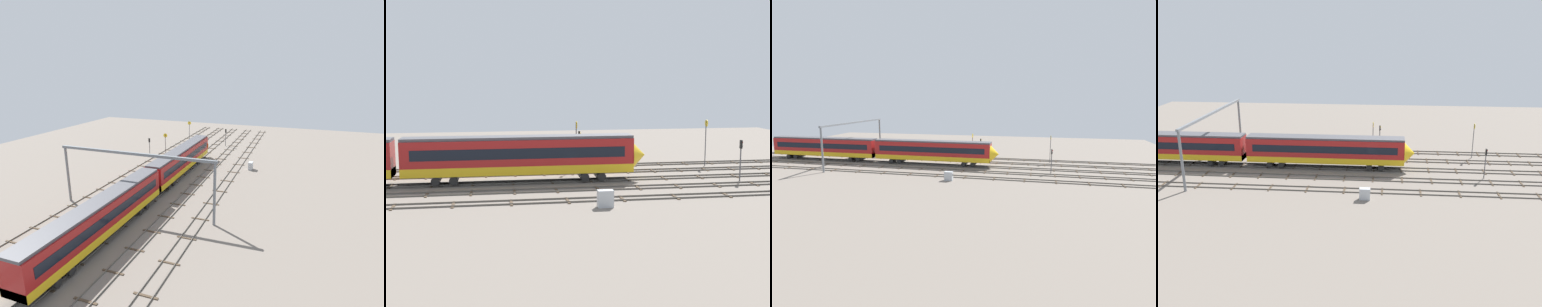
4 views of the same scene
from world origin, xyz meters
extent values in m
plane|color=slate|center=(0.00, 0.00, 0.00)|extent=(107.03, 107.03, 0.00)
cube|color=#59544C|center=(0.00, -9.83, 0.08)|extent=(91.03, 0.07, 0.16)
cube|color=#59544C|center=(0.00, -8.39, 0.08)|extent=(91.03, 0.07, 0.16)
cube|color=#473828|center=(-12.64, -9.11, 0.04)|extent=(0.24, 2.40, 0.08)
cube|color=#473828|center=(-7.59, -9.11, 0.04)|extent=(0.24, 2.40, 0.08)
cube|color=#473828|center=(-2.53, -9.11, 0.04)|extent=(0.24, 2.40, 0.08)
cube|color=#473828|center=(2.53, -9.11, 0.04)|extent=(0.24, 2.40, 0.08)
cube|color=#473828|center=(7.59, -9.11, 0.04)|extent=(0.24, 2.40, 0.08)
cube|color=#473828|center=(12.64, -9.11, 0.04)|extent=(0.24, 2.40, 0.08)
cube|color=#473828|center=(17.70, -9.11, 0.04)|extent=(0.24, 2.40, 0.08)
cube|color=#59544C|center=(0.00, -5.27, 0.08)|extent=(91.03, 0.07, 0.16)
cube|color=#59544C|center=(0.00, -3.84, 0.08)|extent=(91.03, 0.07, 0.16)
cube|color=#473828|center=(-10.34, -4.56, 0.04)|extent=(0.24, 2.40, 0.08)
cube|color=#473828|center=(-6.21, -4.56, 0.04)|extent=(0.24, 2.40, 0.08)
cube|color=#473828|center=(-2.07, -4.56, 0.04)|extent=(0.24, 2.40, 0.08)
cube|color=#473828|center=(2.07, -4.56, 0.04)|extent=(0.24, 2.40, 0.08)
cube|color=#473828|center=(6.21, -4.56, 0.04)|extent=(0.24, 2.40, 0.08)
cube|color=#473828|center=(10.34, -4.56, 0.04)|extent=(0.24, 2.40, 0.08)
cube|color=#473828|center=(14.48, -4.56, 0.04)|extent=(0.24, 2.40, 0.08)
cube|color=#473828|center=(18.62, -4.56, 0.04)|extent=(0.24, 2.40, 0.08)
cube|color=#473828|center=(22.76, -4.56, 0.04)|extent=(0.24, 2.40, 0.08)
cube|color=#59544C|center=(0.00, -0.72, 0.08)|extent=(91.03, 0.07, 0.16)
cube|color=#59544C|center=(0.00, 0.72, 0.08)|extent=(91.03, 0.07, 0.16)
cube|color=#473828|center=(-14.48, 0.00, 0.04)|extent=(0.24, 2.40, 0.08)
cube|color=#473828|center=(-10.34, 0.00, 0.04)|extent=(0.24, 2.40, 0.08)
cube|color=#473828|center=(-6.21, 0.00, 0.04)|extent=(0.24, 2.40, 0.08)
cube|color=#473828|center=(-2.07, 0.00, 0.04)|extent=(0.24, 2.40, 0.08)
cube|color=#473828|center=(2.07, 0.00, 0.04)|extent=(0.24, 2.40, 0.08)
cube|color=#473828|center=(6.21, 0.00, 0.04)|extent=(0.24, 2.40, 0.08)
cube|color=#473828|center=(10.34, 0.00, 0.04)|extent=(0.24, 2.40, 0.08)
cube|color=#473828|center=(14.48, 0.00, 0.04)|extent=(0.24, 2.40, 0.08)
cube|color=#473828|center=(18.62, 0.00, 0.04)|extent=(0.24, 2.40, 0.08)
cube|color=#473828|center=(22.76, 0.00, 0.04)|extent=(0.24, 2.40, 0.08)
cube|color=#473828|center=(26.90, 0.00, 0.04)|extent=(0.24, 2.40, 0.08)
cube|color=#59544C|center=(0.00, 3.84, 0.08)|extent=(91.03, 0.07, 0.16)
cube|color=#59544C|center=(0.00, 5.27, 0.08)|extent=(91.03, 0.07, 0.16)
cube|color=#473828|center=(-14.63, 4.56, 0.04)|extent=(0.24, 2.40, 0.08)
cube|color=#473828|center=(-11.38, 4.56, 0.04)|extent=(0.24, 2.40, 0.08)
cube|color=#473828|center=(-8.13, 4.56, 0.04)|extent=(0.24, 2.40, 0.08)
cube|color=#473828|center=(-4.88, 4.56, 0.04)|extent=(0.24, 2.40, 0.08)
cube|color=#473828|center=(-1.63, 4.56, 0.04)|extent=(0.24, 2.40, 0.08)
cube|color=#473828|center=(1.63, 4.56, 0.04)|extent=(0.24, 2.40, 0.08)
cube|color=#473828|center=(4.88, 4.56, 0.04)|extent=(0.24, 2.40, 0.08)
cube|color=#473828|center=(8.13, 4.56, 0.04)|extent=(0.24, 2.40, 0.08)
cube|color=#473828|center=(11.38, 4.56, 0.04)|extent=(0.24, 2.40, 0.08)
cube|color=#473828|center=(14.63, 4.56, 0.04)|extent=(0.24, 2.40, 0.08)
cube|color=#473828|center=(17.88, 4.56, 0.04)|extent=(0.24, 2.40, 0.08)
cube|color=#473828|center=(21.13, 4.56, 0.04)|extent=(0.24, 2.40, 0.08)
cube|color=#473828|center=(24.38, 4.56, 0.04)|extent=(0.24, 2.40, 0.08)
cube|color=#473828|center=(27.63, 4.56, 0.04)|extent=(0.24, 2.40, 0.08)
cube|color=#59544C|center=(0.00, 8.39, 0.08)|extent=(91.03, 0.07, 0.16)
cube|color=#59544C|center=(0.00, 9.83, 0.08)|extent=(91.03, 0.07, 0.16)
cube|color=#473828|center=(-13.49, 9.11, 0.04)|extent=(0.24, 2.40, 0.08)
cube|color=#473828|center=(-10.11, 9.11, 0.04)|extent=(0.24, 2.40, 0.08)
cube|color=#473828|center=(-6.74, 9.11, 0.04)|extent=(0.24, 2.40, 0.08)
cube|color=#473828|center=(-3.37, 9.11, 0.04)|extent=(0.24, 2.40, 0.08)
cube|color=#473828|center=(0.00, 9.11, 0.04)|extent=(0.24, 2.40, 0.08)
cube|color=#473828|center=(3.37, 9.11, 0.04)|extent=(0.24, 2.40, 0.08)
cube|color=#473828|center=(6.74, 9.11, 0.04)|extent=(0.24, 2.40, 0.08)
cube|color=#473828|center=(10.11, 9.11, 0.04)|extent=(0.24, 2.40, 0.08)
cube|color=#473828|center=(13.49, 9.11, 0.04)|extent=(0.24, 2.40, 0.08)
cube|color=#473828|center=(16.86, 9.11, 0.04)|extent=(0.24, 2.40, 0.08)
cube|color=#473828|center=(20.23, 9.11, 0.04)|extent=(0.24, 2.40, 0.08)
cube|color=#473828|center=(23.60, 9.11, 0.04)|extent=(0.24, 2.40, 0.08)
cube|color=#473828|center=(26.97, 9.11, 0.04)|extent=(0.24, 2.40, 0.08)
cube|color=#473828|center=(30.34, 9.11, 0.04)|extent=(0.24, 2.40, 0.08)
cube|color=maroon|center=(-1.30, 0.00, 2.86)|extent=(24.00, 2.90, 3.60)
cube|color=gold|center=(-1.30, 0.00, 1.51)|extent=(24.00, 2.94, 0.90)
cube|color=#4C4C51|center=(-1.30, 0.00, 4.81)|extent=(24.00, 2.50, 0.30)
cube|color=black|center=(-1.30, -1.46, 3.29)|extent=(22.00, 0.04, 1.10)
cube|color=black|center=(-1.30, 1.46, 3.29)|extent=(22.00, 0.04, 1.10)
cylinder|color=black|center=(-9.88, 0.00, 0.61)|extent=(0.90, 2.70, 0.90)
cylinder|color=black|center=(-8.08, 0.00, 0.61)|extent=(0.90, 2.70, 0.90)
cylinder|color=black|center=(5.48, 0.00, 0.61)|extent=(0.90, 2.70, 0.90)
cylinder|color=black|center=(7.28, 0.00, 0.61)|extent=(0.90, 2.70, 0.90)
cone|color=gold|center=(11.50, 0.00, 2.68)|extent=(1.60, 3.24, 3.24)
cylinder|color=#4C4C51|center=(5.75, 6.52, 2.91)|extent=(0.12, 0.12, 5.82)
cylinder|color=yellow|center=(5.79, 6.52, 5.43)|extent=(0.05, 0.87, 0.87)
cube|color=black|center=(5.82, 6.52, 5.43)|extent=(0.02, 0.39, 0.12)
cylinder|color=#4C4C51|center=(22.22, 7.15, 2.88)|extent=(0.12, 0.12, 5.76)
cylinder|color=yellow|center=(22.26, 7.15, 5.36)|extent=(0.05, 0.89, 0.89)
cube|color=black|center=(22.29, 7.15, 5.36)|extent=(0.02, 0.40, 0.12)
cylinder|color=#4C4C51|center=(22.14, -2.71, 1.76)|extent=(0.14, 0.14, 3.52)
cube|color=black|center=(22.14, -2.71, 3.97)|extent=(0.20, 0.32, 0.90)
sphere|color=red|center=(22.25, -2.71, 4.16)|extent=(0.20, 0.20, 0.20)
sphere|color=#262626|center=(22.25, -2.71, 3.77)|extent=(0.20, 0.20, 0.20)
cylinder|color=#4C4C51|center=(6.81, 10.92, 1.68)|extent=(0.14, 0.14, 3.35)
cube|color=black|center=(6.81, 10.92, 3.80)|extent=(0.20, 0.32, 0.90)
sphere|color=yellow|center=(6.92, 10.92, 4.00)|extent=(0.20, 0.20, 0.20)
sphere|color=#262626|center=(6.92, 10.92, 3.61)|extent=(0.20, 0.20, 0.20)
cube|color=#B2B7BC|center=(5.42, -11.87, 0.75)|extent=(1.36, 0.77, 1.49)
cube|color=#333333|center=(6.11, -11.87, 0.97)|extent=(0.02, 0.54, 0.24)
camera|label=1|loc=(-52.92, -20.65, 19.28)|focal=28.98mm
camera|label=2|loc=(-3.94, -55.70, 11.17)|focal=49.92mm
camera|label=3|loc=(19.57, -62.55, 13.47)|focal=30.54mm
camera|label=4|loc=(7.91, -61.21, 21.35)|focal=39.40mm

